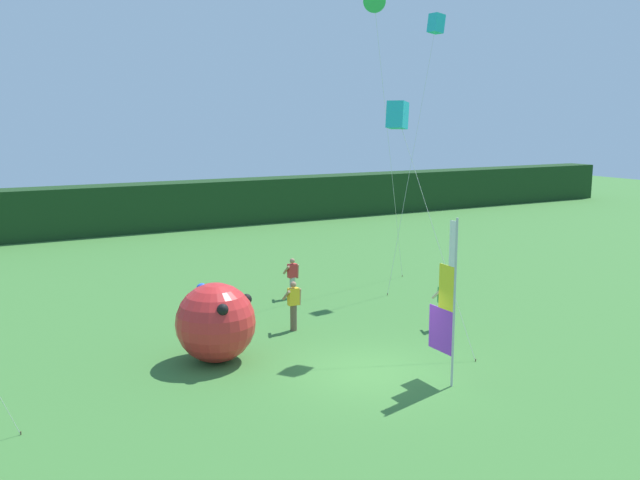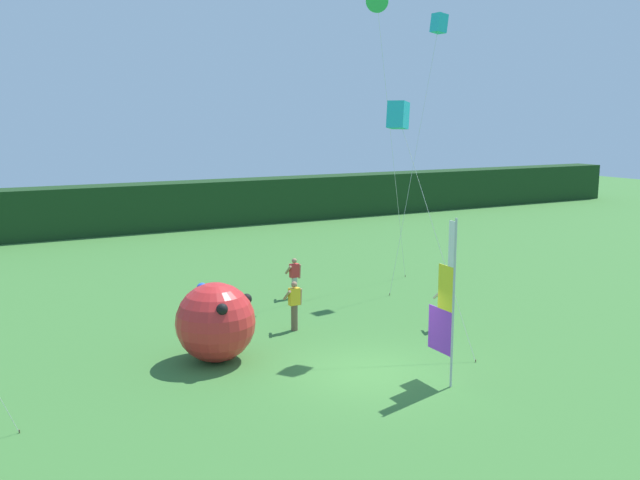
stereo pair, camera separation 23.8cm
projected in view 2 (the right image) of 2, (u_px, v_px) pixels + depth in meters
ground_plane at (367, 372)px, 18.88m from camera, size 120.00×120.00×0.00m
distant_treeline at (133, 208)px, 42.29m from camera, size 80.00×2.40×2.92m
banner_flag at (446, 305)px, 17.75m from camera, size 0.06×1.03×4.44m
person_near_banner at (294, 277)px, 26.62m from camera, size 0.55×0.48×1.57m
person_mid_field at (294, 304)px, 22.49m from camera, size 0.55×0.48×1.65m
person_far_left at (444, 303)px, 22.74m from camera, size 0.55×0.48×1.62m
inflatable_balloon at (216, 322)px, 19.62m from camera, size 2.32×2.29×2.29m
kite_green_delta_0 at (377, 3)px, 26.92m from camera, size 2.50×0.92×11.87m
kite_cyan_box_2 at (439, 25)px, 27.08m from camera, size 2.92×1.00×10.99m
kite_cyan_box_3 at (398, 116)px, 20.59m from camera, size 1.27×3.33×7.42m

